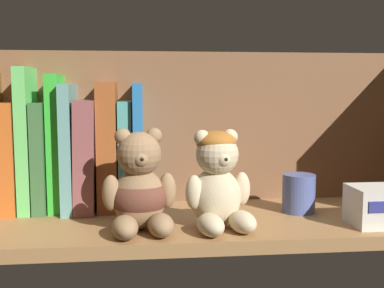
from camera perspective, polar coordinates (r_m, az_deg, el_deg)
shelf_board at (r=76.58cm, az=-0.24°, el=-9.74°), size 81.23×24.40×2.00cm
shelf_back_panel at (r=86.62cm, az=-1.11°, el=1.37°), size 83.63×1.20×29.36cm
book_3 at (r=86.25cm, az=-20.93°, el=-1.40°), size 3.47×12.68×18.41cm
book_4 at (r=85.20cm, az=-19.05°, el=0.53°), size 2.04×12.18×24.18cm
book_5 at (r=85.03cm, az=-17.44°, el=-1.39°), size 2.15×12.61×18.40cm
book_6 at (r=84.32cm, az=-15.92°, el=0.19°), size 2.07×10.87×23.04cm
book_7 at (r=84.06cm, az=-14.42°, el=-0.33°), size 1.87×14.62×21.46cm
book_8 at (r=83.85cm, az=-12.47°, el=-1.20°), size 3.67×14.86×18.87cm
book_9 at (r=83.35cm, az=-10.06°, el=-0.17°), size 3.29×12.40×21.78cm
book_10 at (r=83.39cm, az=-7.98°, el=-1.23°), size 2.23×12.88×18.61cm
book_11 at (r=83.16cm, az=-6.51°, el=-0.20°), size 1.61×14.95×21.56cm
teddy_bear_larger at (r=69.45cm, az=-6.35°, el=-5.61°), size 11.07×11.70×15.01cm
teddy_bear_smaller at (r=70.11cm, az=3.12°, el=-4.57°), size 11.08×11.45×14.70cm
pillar_candle at (r=81.60cm, az=12.78°, el=-5.83°), size 5.48×5.48×6.44cm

